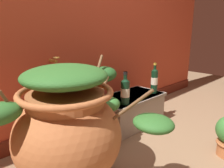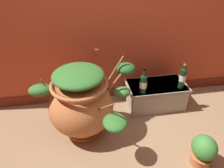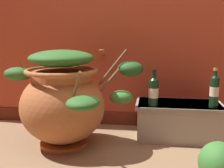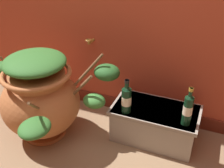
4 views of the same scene
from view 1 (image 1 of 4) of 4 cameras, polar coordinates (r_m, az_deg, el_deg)
The scene contains 4 objects.
terracotta_urn at distance 1.36m, azimuth -11.25°, elevation -10.90°, with size 1.09×0.87×0.76m.
stone_ledge at distance 2.19m, azimuth 4.74°, elevation -6.57°, with size 0.71×0.40×0.30m.
wine_bottle_left at distance 2.25m, azimuth 11.18°, elevation 1.17°, with size 0.07×0.07×0.32m.
wine_bottle_middle at distance 1.88m, azimuth 3.52°, elevation -1.64°, with size 0.08×0.08×0.29m.
Camera 1 is at (-1.15, -0.52, 0.96)m, focal length 34.42 mm.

